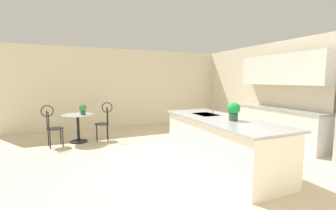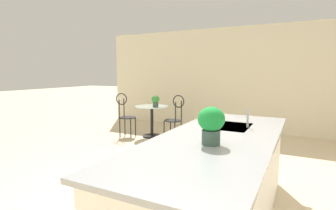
{
  "view_description": "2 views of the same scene",
  "coord_description": "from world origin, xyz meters",
  "px_view_note": "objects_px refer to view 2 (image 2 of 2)",
  "views": [
    {
      "loc": [
        3.86,
        -1.79,
        1.65
      ],
      "look_at": [
        -0.99,
        0.3,
        1.07
      ],
      "focal_mm": 24.65,
      "sensor_mm": 36.0,
      "label": 1
    },
    {
      "loc": [
        2.72,
        1.56,
        1.54
      ],
      "look_at": [
        -1.07,
        -0.4,
        1.0
      ],
      "focal_mm": 28.06,
      "sensor_mm": 36.0,
      "label": 2
    }
  ],
  "objects_px": {
    "potted_plant_counter_near": "(211,123)",
    "chair_by_island": "(175,116)",
    "bistro_table": "(152,118)",
    "potted_plant_on_table": "(156,100)",
    "chair_near_window": "(125,113)"
  },
  "relations": [
    {
      "from": "potted_plant_counter_near",
      "to": "chair_by_island",
      "type": "bearing_deg",
      "value": -149.23
    },
    {
      "from": "bistro_table",
      "to": "potted_plant_on_table",
      "type": "height_order",
      "value": "potted_plant_on_table"
    },
    {
      "from": "bistro_table",
      "to": "potted_plant_on_table",
      "type": "xyz_separation_m",
      "value": [
        0.05,
        0.13,
        0.44
      ]
    },
    {
      "from": "bistro_table",
      "to": "potted_plant_on_table",
      "type": "relative_size",
      "value": 3.06
    },
    {
      "from": "bistro_table",
      "to": "chair_by_island",
      "type": "xyz_separation_m",
      "value": [
        0.1,
        0.65,
        0.13
      ]
    },
    {
      "from": "potted_plant_counter_near",
      "to": "potted_plant_on_table",
      "type": "bearing_deg",
      "value": -143.0
    },
    {
      "from": "bistro_table",
      "to": "potted_plant_counter_near",
      "type": "relative_size",
      "value": 2.45
    },
    {
      "from": "bistro_table",
      "to": "chair_near_window",
      "type": "distance_m",
      "value": 0.65
    },
    {
      "from": "chair_near_window",
      "to": "chair_by_island",
      "type": "bearing_deg",
      "value": 96.96
    },
    {
      "from": "bistro_table",
      "to": "potted_plant_counter_near",
      "type": "distance_m",
      "value": 4.08
    },
    {
      "from": "bistro_table",
      "to": "chair_near_window",
      "type": "bearing_deg",
      "value": -67.34
    },
    {
      "from": "potted_plant_on_table",
      "to": "potted_plant_counter_near",
      "type": "bearing_deg",
      "value": 37.0
    },
    {
      "from": "chair_near_window",
      "to": "potted_plant_counter_near",
      "type": "height_order",
      "value": "potted_plant_counter_near"
    },
    {
      "from": "chair_near_window",
      "to": "potted_plant_counter_near",
      "type": "relative_size",
      "value": 3.2
    },
    {
      "from": "bistro_table",
      "to": "chair_near_window",
      "type": "xyz_separation_m",
      "value": [
        0.25,
        -0.59,
        0.13
      ]
    }
  ]
}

